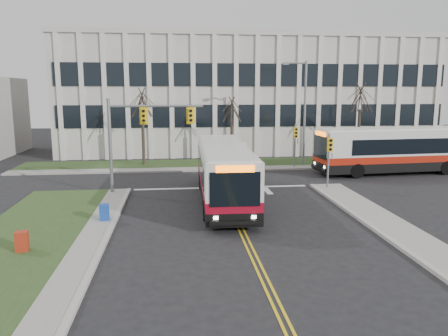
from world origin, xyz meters
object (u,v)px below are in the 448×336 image
Objects in this scene: streetlight at (303,108)px; directory_sign at (238,152)px; bus_cross at (399,151)px; bus_main at (224,174)px; newspaper_box_red at (22,243)px; newspaper_box_blue at (104,213)px.

streetlight is 6.96m from directory_sign.
streetlight is 8.74m from bus_cross.
bus_main reaches higher than newspaper_box_red.
directory_sign is 0.16× the size of bus_main.
bus_main is 0.93× the size of bus_cross.
bus_main is 13.35× the size of newspaper_box_blue.
newspaper_box_blue is (-14.83, -15.39, -4.72)m from streetlight.
newspaper_box_blue is 4.90m from newspaper_box_red.
streetlight reaches higher than directory_sign.
bus_cross is 24.54m from newspaper_box_blue.
newspaper_box_red is (-17.53, -19.48, -4.72)m from streetlight.
bus_main is at bearing -67.97° from bus_cross.
bus_main is (-8.27, -11.65, -3.50)m from streetlight.
newspaper_box_red is (-24.46, -15.35, -1.34)m from bus_cross.
newspaper_box_blue and newspaper_box_red have the same top height.
directory_sign is 0.15× the size of bus_cross.
newspaper_box_red is at bearing -134.28° from newspaper_box_blue.
streetlight is 14.71m from bus_main.
newspaper_box_red is (-2.70, -4.08, 0.00)m from newspaper_box_blue.
newspaper_box_blue is at bearing 47.80° from newspaper_box_red.
streetlight is 4.60× the size of directory_sign.
bus_cross is at bearing 27.73° from bus_main.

